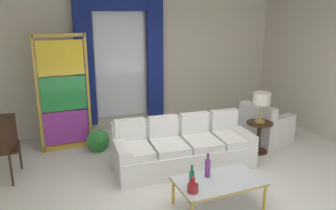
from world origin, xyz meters
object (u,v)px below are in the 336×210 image
(coffee_table, at_px, (219,182))
(armchair_white, at_px, (265,127))
(couch_white_long, at_px, (182,148))
(bottle_blue_decanter, at_px, (208,167))
(table_lamp_brass, at_px, (262,100))
(round_side_table, at_px, (259,134))
(bottle_amber_squat, at_px, (193,187))
(bottle_crystal_tall, at_px, (192,177))
(peacock_figurine, at_px, (99,142))
(stained_glass_divider, at_px, (64,96))

(coffee_table, relative_size, armchair_white, 1.17)
(couch_white_long, height_order, bottle_blue_decanter, couch_white_long)
(table_lamp_brass, bearing_deg, armchair_white, 42.70)
(round_side_table, xyz_separation_m, table_lamp_brass, (-0.00, 0.00, 0.67))
(bottle_amber_squat, bearing_deg, table_lamp_brass, 35.06)
(bottle_blue_decanter, bearing_deg, bottle_amber_squat, -141.53)
(round_side_table, bearing_deg, bottle_blue_decanter, -145.69)
(couch_white_long, distance_m, bottle_blue_decanter, 1.29)
(bottle_blue_decanter, distance_m, table_lamp_brass, 2.17)
(couch_white_long, relative_size, bottle_amber_squat, 11.30)
(bottle_crystal_tall, height_order, table_lamp_brass, table_lamp_brass)
(bottle_amber_squat, xyz_separation_m, table_lamp_brass, (2.11, 1.48, 0.55))
(coffee_table, bearing_deg, peacock_figurine, 115.61)
(armchair_white, bearing_deg, table_lamp_brass, -137.30)
(couch_white_long, distance_m, armchair_white, 2.07)
(couch_white_long, bearing_deg, armchair_white, 10.68)
(coffee_table, distance_m, armchair_white, 2.76)
(round_side_table, height_order, table_lamp_brass, table_lamp_brass)
(couch_white_long, relative_size, table_lamp_brass, 4.20)
(coffee_table, bearing_deg, bottle_amber_squat, -161.95)
(bottle_amber_squat, xyz_separation_m, round_side_table, (2.11, 1.48, -0.12))
(bottle_crystal_tall, relative_size, bottle_amber_squat, 1.36)
(bottle_crystal_tall, xyz_separation_m, bottle_amber_squat, (-0.06, -0.16, -0.04))
(bottle_amber_squat, distance_m, armchair_white, 3.22)
(couch_white_long, xyz_separation_m, armchair_white, (2.03, 0.38, -0.02))
(stained_glass_divider, relative_size, table_lamp_brass, 3.86)
(couch_white_long, relative_size, round_side_table, 4.03)
(bottle_amber_squat, bearing_deg, stained_glass_divider, 112.11)
(bottle_blue_decanter, relative_size, bottle_crystal_tall, 1.20)
(stained_glass_divider, relative_size, round_side_table, 3.70)
(coffee_table, distance_m, bottle_blue_decanter, 0.25)
(bottle_crystal_tall, distance_m, peacock_figurine, 2.52)
(round_side_table, bearing_deg, couch_white_long, 177.93)
(bottle_crystal_tall, height_order, round_side_table, bottle_crystal_tall)
(bottle_amber_squat, xyz_separation_m, peacock_figurine, (-0.69, 2.55, -0.26))
(bottle_blue_decanter, bearing_deg, couch_white_long, 81.40)
(couch_white_long, xyz_separation_m, stained_glass_divider, (-1.77, 1.46, 0.75))
(couch_white_long, bearing_deg, round_side_table, -2.07)
(bottle_crystal_tall, bearing_deg, bottle_blue_decanter, 23.40)
(couch_white_long, distance_m, bottle_crystal_tall, 1.48)
(coffee_table, bearing_deg, table_lamp_brass, 38.92)
(bottle_blue_decanter, bearing_deg, round_side_table, 34.31)
(peacock_figurine, relative_size, table_lamp_brass, 1.05)
(bottle_crystal_tall, distance_m, stained_glass_divider, 3.16)
(coffee_table, relative_size, bottle_crystal_tall, 4.00)
(bottle_amber_squat, height_order, armchair_white, armchair_white)
(armchair_white, relative_size, peacock_figurine, 1.64)
(bottle_blue_decanter, xyz_separation_m, armchair_white, (2.22, 1.63, -0.26))
(stained_glass_divider, bearing_deg, round_side_table, -24.50)
(bottle_crystal_tall, relative_size, armchair_white, 0.29)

